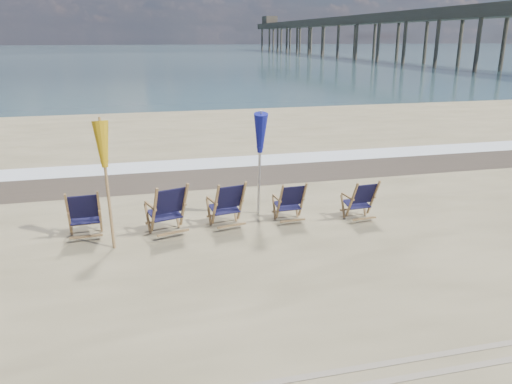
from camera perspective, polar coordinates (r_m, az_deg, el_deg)
ocean at (r=134.89m, az=-13.57°, el=15.28°), size 400.00×400.00×0.00m
surf_foam at (r=15.75m, az=-5.40°, el=3.31°), size 200.00×1.40×0.01m
wet_sand_strip at (r=14.32m, az=-4.47°, el=1.90°), size 200.00×2.60×0.00m
beach_chair_0 at (r=10.20m, az=-17.43°, el=-2.32°), size 0.69×0.77×1.03m
beach_chair_1 at (r=10.05m, az=-8.21°, el=-1.71°), size 0.91×0.97×1.11m
beach_chair_2 at (r=10.32m, az=-1.62°, el=-1.24°), size 0.79×0.86×1.04m
beach_chair_3 at (r=10.63m, az=5.37°, el=-1.05°), size 0.62×0.69×0.92m
beach_chair_4 at (r=10.99m, az=13.28°, el=-0.81°), size 0.65×0.72×0.93m
umbrella_yellow at (r=9.45m, az=-16.96°, el=4.44°), size 0.30×0.30×2.35m
umbrella_blue at (r=10.58m, az=0.39°, el=6.41°), size 0.30×0.30×2.33m
fishing_pier at (r=90.30m, az=13.04°, el=17.47°), size 4.40×140.00×9.30m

